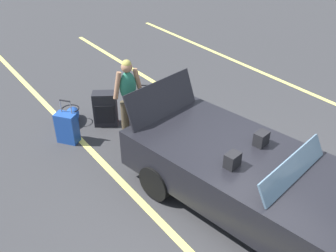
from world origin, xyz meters
name	(u,v)px	position (x,y,z in m)	size (l,w,h in m)	color
ground_plane	(251,209)	(0.00, 0.00, 0.00)	(80.00, 80.00, 0.00)	#333335
lot_line_near	(187,249)	(0.00, -1.30, 0.00)	(18.00, 0.12, 0.01)	#EAE066
lot_line_mid	(306,175)	(0.00, 1.40, 0.00)	(18.00, 0.12, 0.01)	#EAE066
convertible_car	(267,186)	(0.20, 0.03, 0.59)	(4.37, 2.41, 1.52)	black
suitcase_large_black	(105,109)	(-3.58, -0.58, 0.37)	(0.50, 0.55, 0.74)	black
suitcase_medium_bright	(67,128)	(-3.45, -1.49, 0.31)	(0.47, 0.43, 0.89)	#1E479E
suitcase_small_carryon	(146,111)	(-3.17, 0.15, 0.25)	(0.37, 0.39, 0.84)	red
duffel_bag	(71,116)	(-4.08, -1.14, 0.16)	(0.69, 0.62, 0.34)	#1E479E
traveler_person	(128,96)	(-2.86, -0.42, 0.93)	(0.27, 0.61, 1.65)	#4C3F2D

